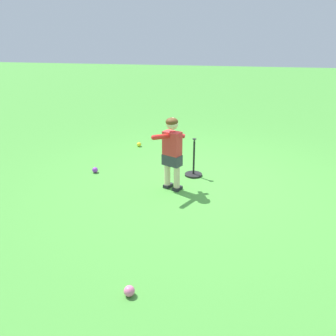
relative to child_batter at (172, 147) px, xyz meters
name	(u,v)px	position (x,y,z in m)	size (l,w,h in m)	color
ground_plane	(198,181)	(-0.35, -0.38, -0.65)	(40.00, 40.00, 0.00)	#479338
child_batter	(172,147)	(0.00, 0.00, 0.00)	(0.40, 0.57, 1.08)	#232328
play_ball_by_bucket	(139,144)	(1.04, -1.89, -0.61)	(0.09, 0.09, 0.09)	yellow
play_ball_behind_batter	(95,170)	(1.37, -0.38, -0.60)	(0.10, 0.10, 0.10)	purple
play_ball_far_right	(129,291)	(-0.05, 2.28, -0.60)	(0.10, 0.10, 0.10)	pink
batting_tee	(194,169)	(-0.25, -0.59, -0.55)	(0.28, 0.28, 0.62)	black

